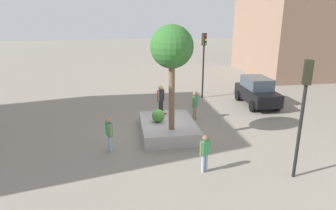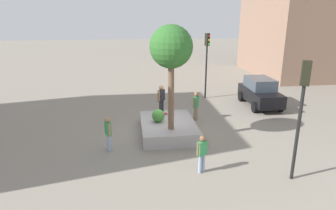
# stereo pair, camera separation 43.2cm
# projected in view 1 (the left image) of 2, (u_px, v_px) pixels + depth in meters

# --- Properties ---
(ground_plane) EXTENTS (120.00, 120.00, 0.00)m
(ground_plane) POSITION_uv_depth(u_px,v_px,m) (164.00, 132.00, 15.54)
(ground_plane) COLOR gray
(planter_ledge) EXTENTS (3.83, 2.74, 0.64)m
(planter_ledge) POSITION_uv_depth(u_px,v_px,m) (168.00, 128.00, 15.22)
(planter_ledge) COLOR gray
(planter_ledge) RESTS_ON ground
(plaza_tree) EXTENTS (1.94, 1.94, 4.88)m
(plaza_tree) POSITION_uv_depth(u_px,v_px,m) (172.00, 48.00, 13.07)
(plaza_tree) COLOR brown
(plaza_tree) RESTS_ON planter_ledge
(boxwood_shrub) EXTENTS (0.66, 0.66, 0.66)m
(boxwood_shrub) POSITION_uv_depth(u_px,v_px,m) (158.00, 116.00, 15.02)
(boxwood_shrub) COLOR #3D7A33
(boxwood_shrub) RESTS_ON planter_ledge
(skateboard) EXTENTS (0.68, 0.75, 0.07)m
(skateboard) POSITION_uv_depth(u_px,v_px,m) (161.00, 115.00, 15.99)
(skateboard) COLOR #A51E1E
(skateboard) RESTS_ON planter_ledge
(skateboarder) EXTENTS (0.46, 0.42, 1.63)m
(skateboarder) POSITION_uv_depth(u_px,v_px,m) (161.00, 98.00, 15.71)
(skateboarder) COLOR black
(skateboarder) RESTS_ON skateboard
(sedan_parked) EXTENTS (4.08, 1.98, 1.87)m
(sedan_parked) POSITION_uv_depth(u_px,v_px,m) (257.00, 91.00, 19.81)
(sedan_parked) COLOR black
(sedan_parked) RESTS_ON ground
(traffic_light_corner) EXTENTS (0.37, 0.35, 4.44)m
(traffic_light_corner) POSITION_uv_depth(u_px,v_px,m) (304.00, 100.00, 10.36)
(traffic_light_corner) COLOR black
(traffic_light_corner) RESTS_ON ground
(traffic_light_median) EXTENTS (0.37, 0.37, 4.65)m
(traffic_light_median) POSITION_uv_depth(u_px,v_px,m) (204.00, 55.00, 20.92)
(traffic_light_median) COLOR black
(traffic_light_median) RESTS_ON ground
(pedestrian_crossing) EXTENTS (0.52, 0.33, 1.63)m
(pedestrian_crossing) POSITION_uv_depth(u_px,v_px,m) (109.00, 132.00, 13.02)
(pedestrian_crossing) COLOR #8C9EB7
(pedestrian_crossing) RESTS_ON ground
(bystander_watching) EXTENTS (0.37, 0.46, 1.54)m
(bystander_watching) POSITION_uv_depth(u_px,v_px,m) (205.00, 151.00, 11.34)
(bystander_watching) COLOR #8C9EB7
(bystander_watching) RESTS_ON ground
(passerby_with_bag) EXTENTS (0.48, 0.42, 1.69)m
(passerby_with_bag) POSITION_uv_depth(u_px,v_px,m) (195.00, 104.00, 16.99)
(passerby_with_bag) COLOR #847056
(passerby_with_bag) RESTS_ON ground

